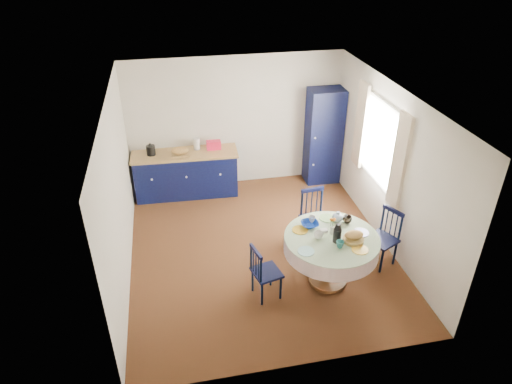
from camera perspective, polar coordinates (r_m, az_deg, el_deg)
floor at (r=7.30m, az=0.51°, el=-7.11°), size 4.50×4.50×0.00m
ceiling at (r=6.10m, az=0.62°, el=11.78°), size 4.50×4.50×0.00m
wall_back at (r=8.61m, az=-2.56°, el=8.66°), size 4.00×0.02×2.50m
wall_left at (r=6.55m, az=-16.83°, el=-0.27°), size 0.02×4.50×2.50m
wall_right at (r=7.25m, az=16.25°, el=2.95°), size 0.02×4.50×2.50m
window at (r=7.35m, az=15.23°, el=5.89°), size 0.10×1.74×1.45m
kitchen_counter at (r=8.61m, az=-8.72°, el=2.39°), size 1.94×0.68×1.10m
pantry_cabinet at (r=8.90m, az=8.44°, el=6.88°), size 0.66×0.49×1.87m
dining_table at (r=6.38m, az=9.44°, el=-6.47°), size 1.30×1.30×1.07m
chair_left at (r=6.23m, az=1.04°, el=-9.95°), size 0.43×0.44×0.83m
chair_far at (r=7.25m, az=7.30°, el=-3.14°), size 0.45×0.43×0.92m
chair_right at (r=7.04m, az=15.66°, el=-5.47°), size 0.52×0.53×0.90m
mug_a at (r=6.23m, az=7.82°, el=-5.38°), size 0.12×0.12×0.10m
mug_b at (r=6.12m, az=10.45°, el=-6.45°), size 0.10×0.10×0.10m
mug_c at (r=6.61m, az=11.34°, el=-3.37°), size 0.13×0.13×0.10m
mug_d at (r=6.54m, az=7.01°, el=-3.40°), size 0.10×0.10×0.09m
cobalt_bowl at (r=6.46m, az=6.75°, el=-4.03°), size 0.25×0.25×0.06m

